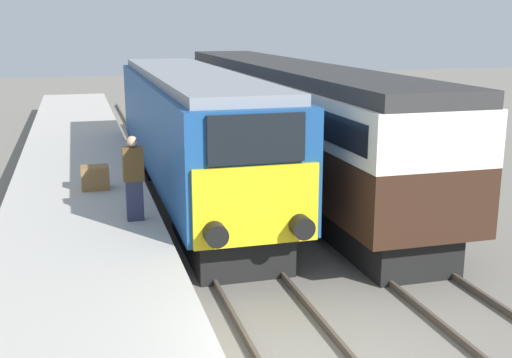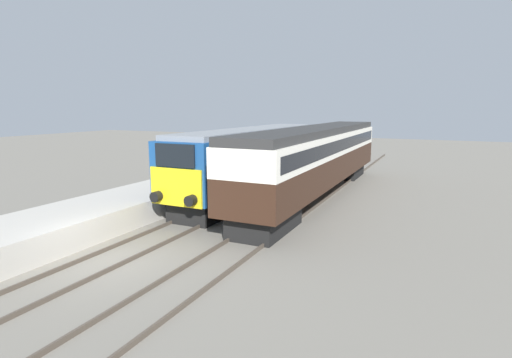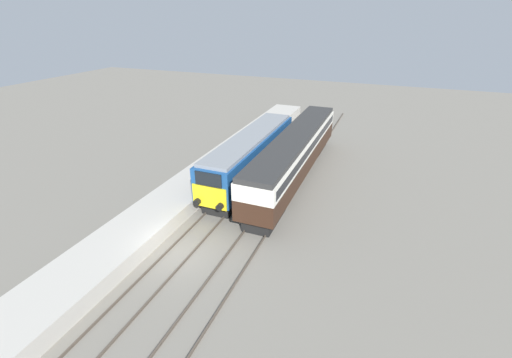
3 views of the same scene
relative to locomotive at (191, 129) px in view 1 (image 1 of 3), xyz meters
name	(u,v)px [view 1 (image 1 of 3)]	position (x,y,z in m)	size (l,w,h in m)	color
platform_left	(80,222)	(-3.30, -3.07, -1.65)	(3.50, 50.00, 1.01)	#B7B2A8
rails_near_track	(243,269)	(0.00, -6.07, -2.09)	(1.51, 60.00, 0.14)	#4C4238
rails_far_track	(387,254)	(3.40, -6.07, -2.09)	(1.50, 60.00, 0.14)	#4C4238
locomotive	(191,129)	(0.00, 0.00, 0.00)	(2.70, 14.77, 3.84)	black
passenger_carriage	(285,110)	(3.40, 1.47, 0.24)	(2.75, 19.01, 3.93)	black
person_on_platform	(134,178)	(-2.11, -4.93, -0.22)	(0.44, 0.26, 1.85)	#2D334C
luggage_crate	(95,178)	(-2.85, -1.94, -0.85)	(0.70, 0.56, 0.60)	olive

